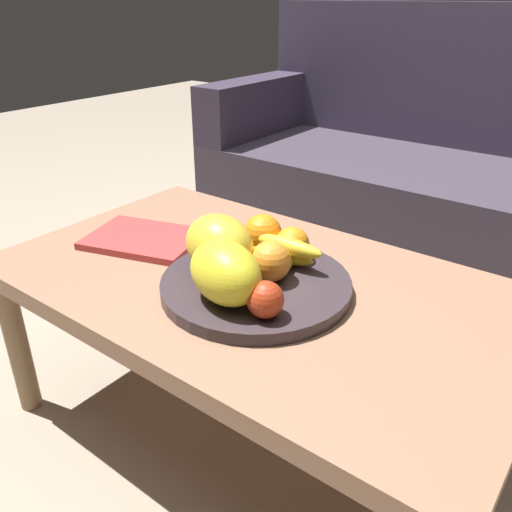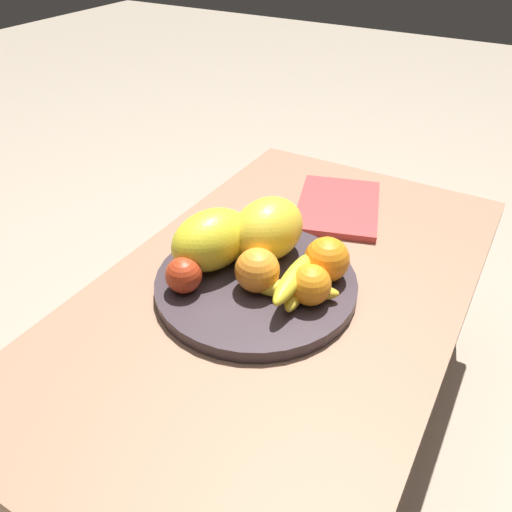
# 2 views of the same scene
# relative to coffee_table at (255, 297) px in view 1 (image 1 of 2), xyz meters

# --- Properties ---
(ground_plane) EXTENTS (8.00, 8.00, 0.00)m
(ground_plane) POSITION_rel_coffee_table_xyz_m (0.00, 0.00, -0.36)
(ground_plane) COLOR gray
(coffee_table) EXTENTS (1.07, 0.63, 0.41)m
(coffee_table) POSITION_rel_coffee_table_xyz_m (0.00, 0.00, 0.00)
(coffee_table) COLOR #91674D
(coffee_table) RESTS_ON ground_plane
(couch) EXTENTS (1.70, 0.70, 0.90)m
(couch) POSITION_rel_coffee_table_xyz_m (0.01, 1.11, -0.06)
(couch) COLOR #3A323F
(couch) RESTS_ON ground_plane
(fruit_bowl) EXTENTS (0.37, 0.37, 0.03)m
(fruit_bowl) POSITION_rel_coffee_table_xyz_m (0.03, -0.04, 0.06)
(fruit_bowl) COLOR #382D32
(fruit_bowl) RESTS_ON coffee_table
(melon_large_front) EXTENTS (0.17, 0.14, 0.12)m
(melon_large_front) POSITION_rel_coffee_table_xyz_m (-0.04, -0.05, 0.13)
(melon_large_front) COLOR yellow
(melon_large_front) RESTS_ON fruit_bowl
(melon_smaller_beside) EXTENTS (0.19, 0.16, 0.11)m
(melon_smaller_beside) POSITION_rel_coffee_table_xyz_m (0.03, -0.13, 0.12)
(melon_smaller_beside) COLOR yellow
(melon_smaller_beside) RESTS_ON fruit_bowl
(orange_front) EXTENTS (0.07, 0.07, 0.07)m
(orange_front) POSITION_rel_coffee_table_xyz_m (0.04, 0.07, 0.10)
(orange_front) COLOR orange
(orange_front) RESTS_ON fruit_bowl
(orange_left) EXTENTS (0.08, 0.08, 0.08)m
(orange_left) POSITION_rel_coffee_table_xyz_m (-0.03, 0.07, 0.11)
(orange_left) COLOR orange
(orange_left) RESTS_ON fruit_bowl
(orange_right) EXTENTS (0.08, 0.08, 0.08)m
(orange_right) POSITION_rel_coffee_table_xyz_m (0.05, -0.02, 0.11)
(orange_right) COLOR orange
(orange_right) RESTS_ON fruit_bowl
(apple_front) EXTENTS (0.06, 0.06, 0.06)m
(apple_front) POSITION_rel_coffee_table_xyz_m (0.12, -0.13, 0.10)
(apple_front) COLOR #B33418
(apple_front) RESTS_ON fruit_bowl
(banana_bunch) EXTENTS (0.18, 0.15, 0.06)m
(banana_bunch) POSITION_rel_coffee_table_xyz_m (0.04, 0.05, 0.10)
(banana_bunch) COLOR yellow
(banana_bunch) RESTS_ON fruit_bowl
(magazine) EXTENTS (0.29, 0.25, 0.02)m
(magazine) POSITION_rel_coffee_table_xyz_m (-0.31, -0.02, 0.05)
(magazine) COLOR #BC3A39
(magazine) RESTS_ON coffee_table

